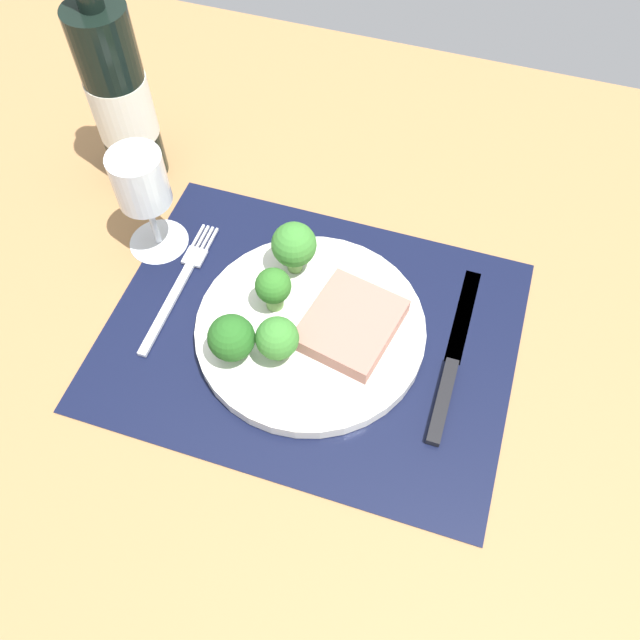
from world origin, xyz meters
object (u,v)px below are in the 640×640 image
(steak, at_px, (351,324))
(wine_bottle, at_px, (119,97))
(fork, at_px, (179,285))
(plate, at_px, (311,329))
(wine_glass, at_px, (142,187))
(knife, at_px, (451,365))

(steak, height_order, wine_bottle, wine_bottle)
(fork, xyz_separation_m, wine_bottle, (-0.13, 0.16, 0.11))
(steak, bearing_deg, plate, -168.68)
(plate, bearing_deg, wine_glass, 162.41)
(steak, relative_size, wine_glass, 0.76)
(wine_bottle, relative_size, wine_glass, 2.21)
(knife, bearing_deg, plate, -176.45)
(fork, height_order, wine_bottle, wine_bottle)
(steak, bearing_deg, knife, -1.64)
(steak, height_order, knife, steak)
(plate, distance_m, fork, 0.17)
(fork, relative_size, wine_glass, 1.38)
(fork, height_order, knife, knife)
(fork, distance_m, wine_glass, 0.12)
(steak, height_order, wine_glass, wine_glass)
(wine_bottle, xyz_separation_m, wine_glass, (0.08, -0.11, -0.02))
(wine_glass, bearing_deg, fork, -46.15)
(steak, relative_size, wine_bottle, 0.34)
(wine_glass, bearing_deg, knife, -9.65)
(wine_glass, bearing_deg, plate, -17.59)
(fork, bearing_deg, wine_bottle, 129.05)
(plate, relative_size, wine_glass, 1.82)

